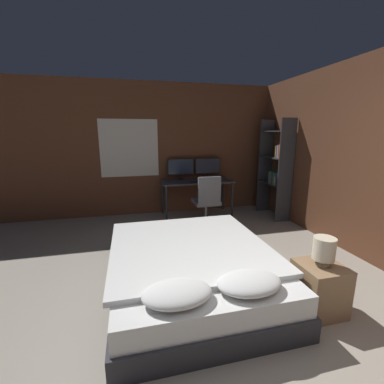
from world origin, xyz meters
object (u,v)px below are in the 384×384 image
object	(u,v)px
bedside_lamp	(324,249)
computer_mouse	(213,181)
keyboard	(200,182)
nightstand	(319,288)
office_chair	(207,206)
bookshelf	(277,167)
monitor_left	(181,168)
bed	(192,268)
desk	(197,185)
monitor_right	(208,167)

from	to	relation	value
bedside_lamp	computer_mouse	xyz separation A→B (m)	(-0.08, 3.00, 0.10)
bedside_lamp	keyboard	size ratio (longest dim) A/B	0.72
nightstand	office_chair	world-z (taller)	office_chair
office_chair	bookshelf	distance (m)	1.66
monitor_left	nightstand	bearing A→B (deg)	-79.20
bedside_lamp	nightstand	bearing A→B (deg)	0.00
nightstand	monitor_left	size ratio (longest dim) A/B	0.88
bed	desk	xyz separation A→B (m)	(0.74, 2.55, 0.41)
monitor_right	office_chair	bearing A→B (deg)	-107.76
monitor_left	keyboard	world-z (taller)	monitor_left
bed	office_chair	distance (m)	1.99
nightstand	bookshelf	size ratio (longest dim) A/B	0.25
monitor_left	computer_mouse	size ratio (longest dim) A/B	7.91
desk	nightstand	bearing A→B (deg)	-83.63
desk	keyboard	xyz separation A→B (m)	(-0.00, -0.22, 0.10)
bed	monitor_right	world-z (taller)	monitor_right
monitor_right	keyboard	xyz separation A→B (m)	(-0.30, -0.44, -0.24)
bed	monitor_right	distance (m)	3.05
bedside_lamp	monitor_right	bearing A→B (deg)	91.04
nightstand	office_chair	size ratio (longest dim) A/B	0.51
bedside_lamp	computer_mouse	distance (m)	3.00
nightstand	keyboard	size ratio (longest dim) A/B	1.27
monitor_left	office_chair	xyz separation A→B (m)	(0.30, -0.92, -0.60)
bedside_lamp	monitor_right	size ratio (longest dim) A/B	0.49
bedside_lamp	monitor_right	distance (m)	3.45
nightstand	monitor_left	world-z (taller)	monitor_left
bed	computer_mouse	bearing A→B (deg)	66.45
computer_mouse	office_chair	bearing A→B (deg)	-119.92
keyboard	monitor_left	bearing A→B (deg)	124.21
nightstand	computer_mouse	bearing A→B (deg)	91.48
nightstand	computer_mouse	world-z (taller)	computer_mouse
nightstand	bedside_lamp	bearing A→B (deg)	0.00
nightstand	desk	distance (m)	3.26
bookshelf	desk	bearing A→B (deg)	161.34
bed	monitor_left	size ratio (longest dim) A/B	3.74
monitor_left	bed	bearing A→B (deg)	-99.02
nightstand	bookshelf	distance (m)	3.05
monitor_right	keyboard	bearing A→B (deg)	-124.21
bed	monitor_right	xyz separation A→B (m)	(1.03, 2.77, 0.75)
monitor_left	bookshelf	world-z (taller)	bookshelf
bookshelf	nightstand	bearing A→B (deg)	-113.10
bed	keyboard	xyz separation A→B (m)	(0.74, 2.33, 0.51)
bed	nightstand	world-z (taller)	bed
monitor_right	bookshelf	xyz separation A→B (m)	(1.22, -0.73, 0.06)
desk	keyboard	bearing A→B (deg)	-90.00
monitor_right	office_chair	size ratio (longest dim) A/B	0.58
bedside_lamp	desk	world-z (taller)	bedside_lamp
office_chair	bed	bearing A→B (deg)	-111.75
nightstand	bookshelf	world-z (taller)	bookshelf
monitor_left	computer_mouse	world-z (taller)	monitor_left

